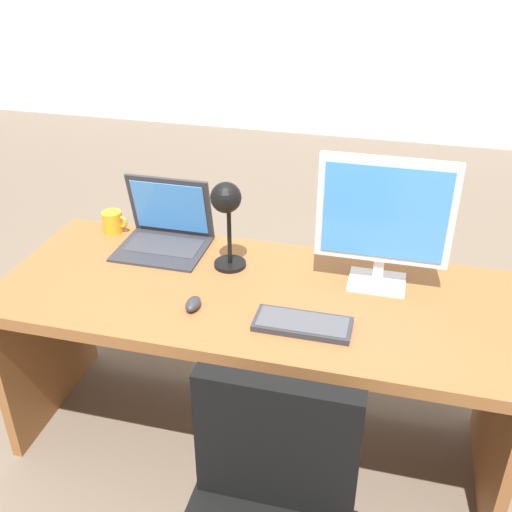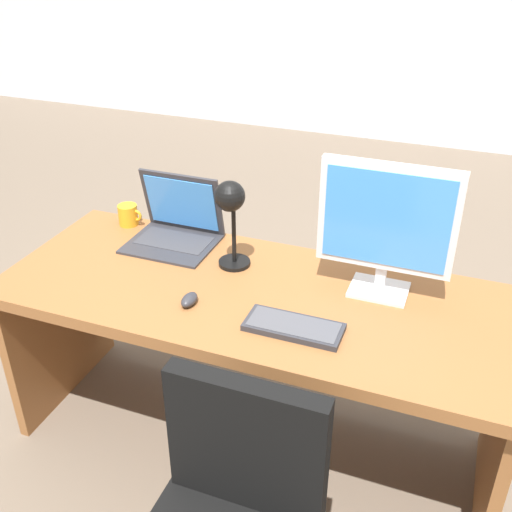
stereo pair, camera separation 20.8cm
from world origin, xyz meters
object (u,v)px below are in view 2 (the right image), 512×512
keyboard (294,327)px  laptop (178,220)px  monitor (387,223)px  desk (257,326)px  desk_lamp (231,207)px  mouse (189,300)px  coffee_mug (128,215)px

keyboard → laptop: bearing=145.8°
monitor → keyboard: 0.46m
monitor → keyboard: bearing=-123.3°
monitor → keyboard: (-0.21, -0.32, -0.26)m
desk → monitor: monitor is taller
monitor → desk_lamp: (-0.54, -0.03, -0.02)m
mouse → desk_lamp: bearing=81.8°
mouse → coffee_mug: bearing=138.3°
monitor → laptop: size_ratio=1.39×
monitor → mouse: size_ratio=5.68×
coffee_mug → monitor: bearing=-7.5°
laptop → desk_lamp: 0.37m
keyboard → desk_lamp: bearing=139.3°
laptop → desk_lamp: size_ratio=0.98×
desk_lamp → monitor: bearing=3.4°
desk → keyboard: bearing=-45.6°
mouse → coffee_mug: size_ratio=0.78×
desk → laptop: 0.54m
desk → monitor: 0.63m
desk → desk_lamp: 0.46m
keyboard → coffee_mug: size_ratio=2.93×
keyboard → monitor: bearing=56.7°
desk_lamp → coffee_mug: (-0.55, 0.18, -0.20)m
desk → laptop: bearing=152.9°
desk → laptop: (-0.42, 0.22, 0.27)m
monitor → coffee_mug: monitor is taller
laptop → mouse: size_ratio=4.08×
desk → mouse: bearing=-130.1°
keyboard → coffee_mug: coffee_mug is taller
monitor → laptop: (-0.84, 0.11, -0.19)m
laptop → coffee_mug: size_ratio=3.19×
desk → keyboard: keyboard is taller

